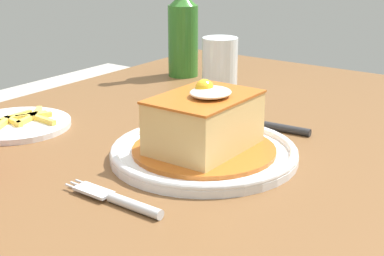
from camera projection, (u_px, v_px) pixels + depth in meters
The scene contains 8 objects.
dining_table at pixel (158, 237), 0.80m from camera, with size 1.36×0.83×0.77m.
main_plate at pixel (204, 152), 0.77m from camera, with size 0.25×0.25×0.02m.
sandwich_meal at pixel (204, 126), 0.76m from camera, with size 0.20×0.20×0.10m.
fork at pixel (121, 201), 0.64m from camera, with size 0.02×0.14×0.01m.
knife at pixel (273, 126), 0.89m from camera, with size 0.03×0.17×0.01m.
beer_bottle_green at pixel (183, 29), 1.20m from camera, with size 0.06×0.06×0.27m.
drinking_glass at pixel (220, 69), 1.10m from camera, with size 0.07×0.07×0.10m.
side_plate_fries at pixel (17, 124), 0.90m from camera, with size 0.17×0.17×0.02m.
Camera 1 is at (-0.55, -0.45, 1.06)m, focal length 53.39 mm.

